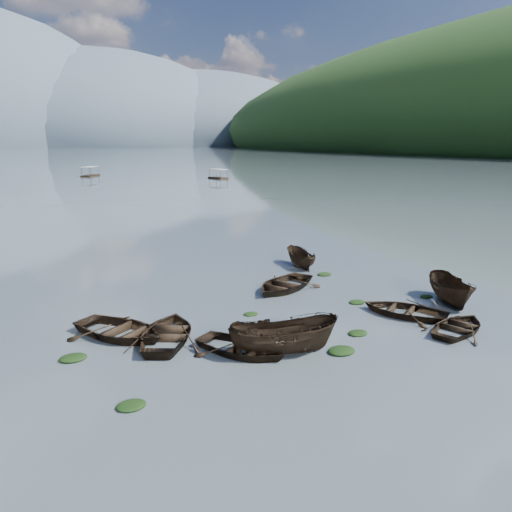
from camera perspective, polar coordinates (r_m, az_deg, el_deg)
name	(u,v)px	position (r m, az deg, el deg)	size (l,w,h in m)	color
ground_plane	(376,353)	(23.53, 13.52, -10.72)	(2400.00, 2400.00, 0.00)	#4B565D
haze_mtn_c	(98,146)	(929.16, -17.61, 11.94)	(520.00, 520.00, 260.00)	#475666
haze_mtn_d	(196,145)	(975.33, -6.90, 12.47)	(520.00, 520.00, 220.00)	#475666
rowboat_0	(241,353)	(22.94, -1.70, -10.99)	(3.18, 4.46, 0.92)	black
rowboat_1	(168,339)	(24.72, -9.99, -9.36)	(3.57, 5.00, 1.03)	black
rowboat_2	(283,354)	(22.87, 3.15, -11.08)	(1.87, 4.98, 1.92)	black
rowboat_3	(404,315)	(28.78, 16.55, -6.44)	(3.26, 4.57, 0.95)	black
rowboat_4	(459,331)	(27.33, 22.18, -7.94)	(2.89, 4.05, 0.84)	black
rowboat_5	(450,303)	(31.64, 21.31, -5.03)	(1.80, 4.78, 1.85)	black
rowboat_6	(120,336)	(25.59, -15.25, -8.84)	(3.64, 5.10, 1.06)	black
rowboat_7	(283,289)	(32.19, 3.14, -3.82)	(3.67, 5.14, 1.06)	black
rowboat_8	(300,266)	(38.01, 5.06, -1.20)	(1.49, 3.97, 1.53)	black
weed_clump_0	(131,407)	(19.27, -14.07, -16.39)	(1.09, 0.89, 0.24)	black
weed_clump_1	(358,334)	(25.46, 11.56, -8.74)	(1.02, 0.82, 0.22)	black
weed_clump_2	(341,352)	(23.28, 9.73, -10.80)	(1.30, 1.04, 0.28)	black
weed_clump_3	(426,297)	(32.31, 18.88, -4.46)	(0.81, 0.68, 0.18)	black
weed_clump_4	(357,303)	(30.12, 11.47, -5.27)	(1.02, 0.81, 0.21)	black
weed_clump_5	(73,359)	(23.69, -20.17, -11.02)	(1.19, 0.96, 0.25)	black
weed_clump_6	(251,315)	(27.61, -0.60, -6.71)	(0.83, 0.69, 0.17)	black
weed_clump_7	(324,275)	(35.80, 7.82, -2.17)	(1.06, 0.85, 0.23)	black
pontoon_centre	(90,176)	(140.60, -18.39, 8.63)	(2.67, 6.41, 2.46)	black
pontoon_right	(218,179)	(125.77, -4.32, 8.81)	(2.46, 5.90, 2.26)	black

